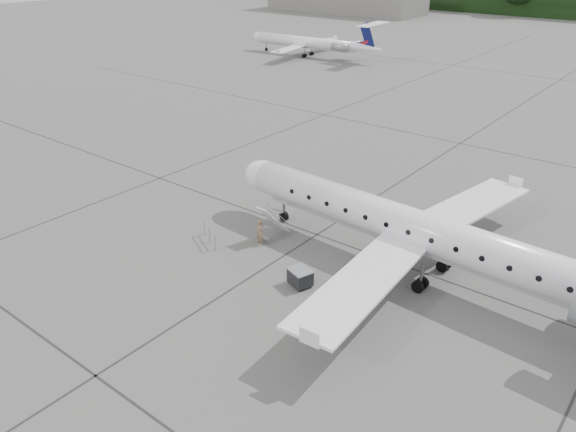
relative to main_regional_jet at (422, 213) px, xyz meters
The scene contains 7 objects.
ground 7.50m from the main_regional_jet, 109.86° to the right, with size 320.00×320.00×0.00m, color slate.
main_regional_jet is the anchor object (origin of this frame).
airstair 9.43m from the main_regional_jet, 169.46° to the right, with size 0.85×2.11×2.35m, color white, non-canonical shape.
passenger 9.87m from the main_regional_jet, 162.32° to the right, with size 0.60×0.39×1.65m, color #8D674D.
safety_railing 12.87m from the main_regional_jet, 158.46° to the right, with size 2.20×0.08×1.00m, color #95989D, non-canonical shape.
baggage_cart 7.34m from the main_regional_jet, 130.79° to the right, with size 1.19×0.97×1.03m, color #232325, non-canonical shape.
bg_regional_left 65.59m from the main_regional_jet, 132.22° to the left, with size 22.51×16.21×5.91m, color white, non-canonical shape.
Camera 1 is at (13.14, -19.27, 16.71)m, focal length 35.00 mm.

